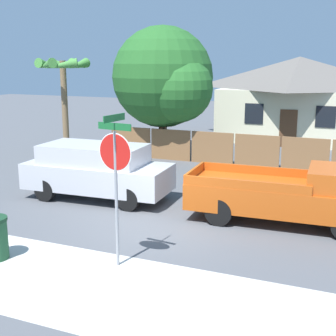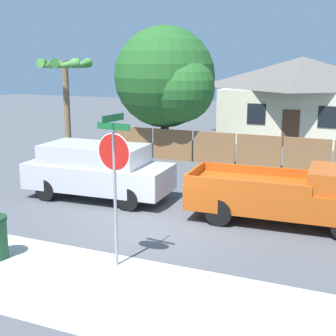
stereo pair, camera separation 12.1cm
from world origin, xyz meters
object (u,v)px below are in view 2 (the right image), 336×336
Objects in this scene: orange_pickup at (293,195)px; stop_sign at (114,165)px; oak_tree at (168,79)px; red_suv at (98,170)px; house at (301,97)px; palm_tree at (65,73)px.

stop_sign is (-3.19, -4.37, 1.48)m from orange_pickup.
stop_sign is at bearing -71.88° from oak_tree.
orange_pickup is at bearing -2.76° from red_suv.
red_suv is (-4.35, -15.13, -1.46)m from house.
oak_tree reaches higher than red_suv.
red_suv is 5.56m from stop_sign.
palm_tree is at bearing 152.52° from orange_pickup.
palm_tree is 0.94× the size of red_suv.
oak_tree is 1.11× the size of orange_pickup.
orange_pickup is at bearing -46.70° from oak_tree.
palm_tree is at bearing 136.08° from stop_sign.
stop_sign is (-1.18, -19.49, -0.12)m from house.
red_suv is 0.90× the size of orange_pickup.
oak_tree is 4.73m from palm_tree.
house is 1.45× the size of oak_tree.
stop_sign is at bearing -129.01° from orange_pickup.
red_suv is at bearing 132.17° from stop_sign.
stop_sign is (7.95, -9.47, -1.61)m from palm_tree.
house is 13.63m from palm_tree.
red_suv is (0.71, -7.53, -2.66)m from oak_tree.
stop_sign is at bearing -93.45° from house.
house is at bearing 92.63° from stop_sign.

